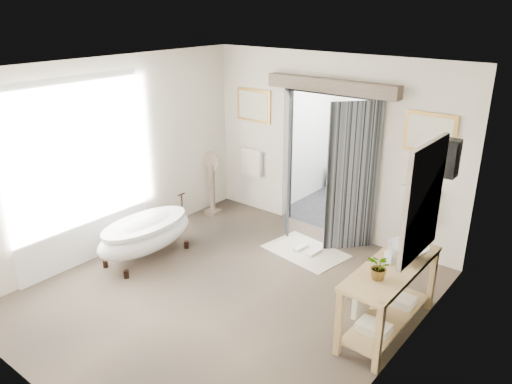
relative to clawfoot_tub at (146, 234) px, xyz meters
The scene contains 13 objects.
ground_plane 1.64m from the clawfoot_tub, ahead, with size 5.00×5.00×0.00m, color brown.
room_shell 2.14m from the clawfoot_tub, ahead, with size 4.52×5.02×2.91m.
shower_room 4.35m from the clawfoot_tub, 68.35° to the left, with size 2.22×2.01×2.51m.
back_wall_dressing 3.06m from the clawfoot_tub, 55.73° to the left, with size 3.82×0.72×2.52m.
clawfoot_tub is the anchor object (origin of this frame).
vanity 3.59m from the clawfoot_tub, ahead, with size 0.57×1.60×0.85m.
pedestal_mirror 1.84m from the clawfoot_tub, 100.63° to the left, with size 0.35×0.23×1.18m.
rug 2.43m from the clawfoot_tub, 42.69° to the left, with size 1.20×0.80×0.01m, color silver.
slippers 2.45m from the clawfoot_tub, 42.16° to the left, with size 0.38×0.28×0.05m.
basin 3.77m from the clawfoot_tub, 13.94° to the left, with size 0.46×0.46×0.16m, color white.
plant 3.64m from the clawfoot_tub, ahead, with size 0.26×0.23×0.29m, color gray.
soap_bottle_a 3.61m from the clawfoot_tub, 10.30° to the left, with size 0.10×0.10×0.21m, color gray.
soap_bottle_b 3.78m from the clawfoot_tub, 18.90° to the left, with size 0.14×0.14×0.19m, color gray.
Camera 1 is at (3.84, -4.21, 3.63)m, focal length 35.00 mm.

